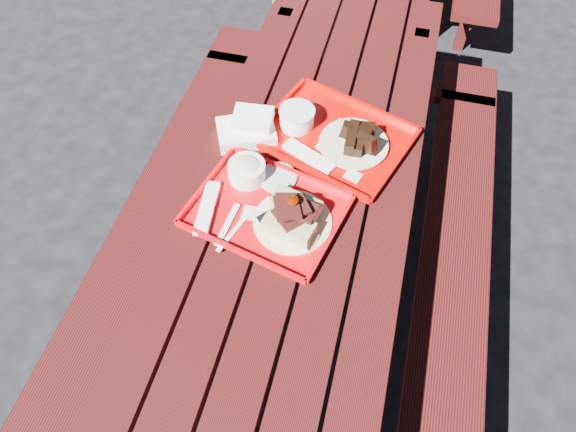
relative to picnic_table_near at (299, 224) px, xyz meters
name	(u,v)px	position (x,y,z in m)	size (l,w,h in m)	color
ground	(296,294)	(0.00, 0.00, -0.56)	(60.00, 60.00, 0.00)	black
picnic_table_near	(299,224)	(0.00, 0.00, 0.00)	(1.41, 2.40, 0.75)	#410E0C
near_tray	(270,202)	(-0.08, -0.09, 0.22)	(0.53, 0.45, 0.15)	red
far_tray	(331,135)	(0.05, 0.25, 0.22)	(0.59, 0.52, 0.08)	#D30400
white_cloth	(248,128)	(-0.24, 0.20, 0.22)	(0.24, 0.22, 0.08)	white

